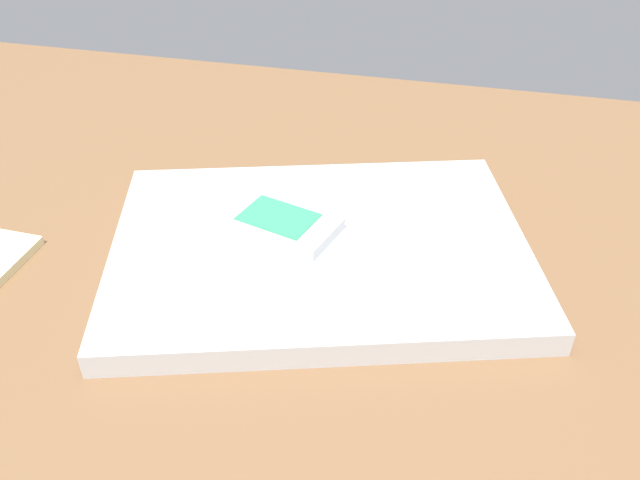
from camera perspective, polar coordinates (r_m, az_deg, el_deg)
desk_surface at (r=59.61cm, az=-1.60°, el=-2.56°), size 120.00×80.00×3.00cm
laptop_closed at (r=57.80cm, az=0.00°, el=-0.75°), size 40.44×34.03×2.11cm
cell_phone_on_laptop at (r=58.24cm, az=-3.50°, el=1.48°), size 11.14×8.05×1.23cm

